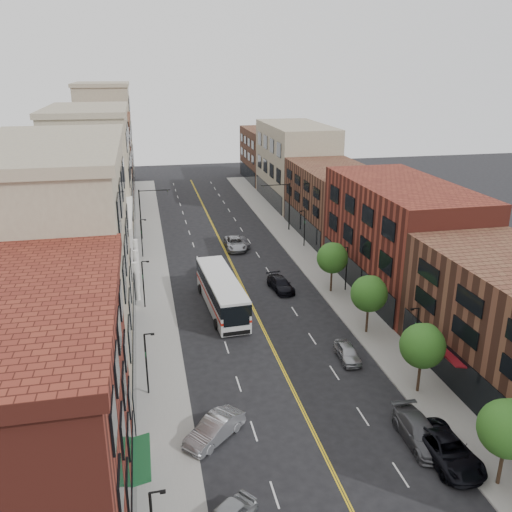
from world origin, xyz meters
TOP-DOWN VIEW (x-y plane):
  - ground at (0.00, 0.00)m, footprint 220.00×220.00m
  - sidewalk_left at (-10.00, 35.00)m, footprint 4.00×110.00m
  - sidewalk_right at (10.00, 35.00)m, footprint 4.00×110.00m
  - bldg_l_redbrick at (-17.00, -6.00)m, footprint 10.00×16.00m
  - bldg_l_tanoffice at (-17.00, 13.00)m, footprint 10.00×22.00m
  - bldg_l_white at (-17.00, 31.00)m, footprint 10.00×14.00m
  - bldg_l_far_a at (-17.00, 48.00)m, footprint 10.00×20.00m
  - bldg_l_far_b at (-17.00, 68.00)m, footprint 10.00×20.00m
  - bldg_l_far_c at (-17.00, 86.00)m, footprint 10.00×16.00m
  - bldg_r_mid at (17.00, 24.00)m, footprint 10.00×22.00m
  - bldg_r_far_a at (17.00, 45.00)m, footprint 10.00×20.00m
  - bldg_r_far_b at (17.00, 66.00)m, footprint 10.00×22.00m
  - bldg_r_far_c at (17.00, 86.00)m, footprint 10.00×18.00m
  - tree_r_0 at (9.39, -5.93)m, footprint 3.40×3.40m
  - tree_r_1 at (9.39, 4.07)m, footprint 3.40×3.40m
  - tree_r_2 at (9.39, 14.07)m, footprint 3.40×3.40m
  - tree_r_3 at (9.39, 24.07)m, footprint 3.40×3.40m
  - lamp_l_1 at (-10.95, 8.00)m, footprint 0.81×0.55m
  - lamp_l_2 at (-10.95, 24.00)m, footprint 0.81×0.55m
  - lamp_l_3 at (-10.95, 40.00)m, footprint 0.81×0.55m
  - lamp_r_1 at (10.95, 8.00)m, footprint 0.81×0.55m
  - lamp_r_2 at (10.95, 24.00)m, footprint 0.81×0.55m
  - lamp_r_3 at (10.95, 40.00)m, footprint 0.81×0.55m
  - signal_mast_left at (-10.27, 48.00)m, footprint 4.49×0.18m
  - signal_mast_right at (10.27, 48.00)m, footprint 4.49×0.18m
  - city_bus at (-3.19, 22.25)m, footprint 3.83×13.57m
  - car_angle_b at (-6.74, 1.75)m, footprint 4.71×4.49m
  - car_parked_near at (7.40, -3.37)m, footprint 2.95×6.00m
  - car_parked_mid at (6.58, -1.38)m, footprint 2.29×5.38m
  - car_parked_far at (5.80, 9.82)m, footprint 1.77×4.02m
  - car_lane_behind at (-3.41, 32.21)m, footprint 2.01×4.68m
  - car_lane_a at (3.98, 25.74)m, footprint 2.60×5.08m
  - car_lane_b at (1.50, 41.06)m, footprint 2.76×5.77m
  - car_lane_c at (2.65, 42.00)m, footprint 1.72×4.00m

SIDE VIEW (x-z plane):
  - ground at x=0.00m, z-range 0.00..0.00m
  - sidewalk_left at x=-10.00m, z-range 0.00..0.15m
  - sidewalk_right at x=10.00m, z-range 0.00..0.15m
  - car_lane_c at x=2.65m, z-range 0.00..1.34m
  - car_parked_far at x=5.80m, z-range 0.00..1.35m
  - car_lane_a at x=3.98m, z-range 0.00..1.41m
  - car_lane_behind at x=-3.41m, z-range 0.00..1.50m
  - car_parked_mid at x=6.58m, z-range 0.00..1.55m
  - car_lane_b at x=1.50m, z-range 0.00..1.59m
  - car_angle_b at x=-6.74m, z-range 0.00..1.59m
  - car_parked_near at x=7.40m, z-range 0.00..1.64m
  - city_bus at x=-3.19m, z-range 0.28..3.73m
  - lamp_l_1 at x=-10.95m, z-range 0.45..5.50m
  - lamp_l_2 at x=-10.95m, z-range 0.45..5.50m
  - lamp_l_3 at x=-10.95m, z-range 0.45..5.50m
  - lamp_r_1 at x=10.95m, z-range 0.45..5.50m
  - lamp_r_2 at x=10.95m, z-range 0.45..5.50m
  - lamp_r_3 at x=10.95m, z-range 0.45..5.50m
  - bldg_l_white at x=-17.00m, z-range 0.00..8.00m
  - tree_r_0 at x=9.39m, z-range 1.33..6.92m
  - tree_r_1 at x=9.39m, z-range 1.33..6.92m
  - tree_r_2 at x=9.39m, z-range 1.33..6.92m
  - tree_r_3 at x=9.39m, z-range 1.33..6.92m
  - signal_mast_left at x=-10.27m, z-range 1.05..8.25m
  - signal_mast_right at x=10.27m, z-range 1.05..8.25m
  - bldg_r_far_a at x=17.00m, z-range 0.00..10.00m
  - bldg_r_far_c at x=17.00m, z-range 0.00..11.00m
  - bldg_r_mid at x=17.00m, z-range 0.00..12.00m
  - bldg_l_redbrick at x=-17.00m, z-range 0.00..14.00m
  - bldg_r_far_b at x=17.00m, z-range 0.00..14.00m
  - bldg_l_far_b at x=-17.00m, z-range 0.00..15.00m
  - bldg_l_tanoffice at x=-17.00m, z-range 0.00..18.00m
  - bldg_l_far_a at x=-17.00m, z-range 0.00..18.00m
  - bldg_l_far_c at x=-17.00m, z-range 0.00..20.00m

